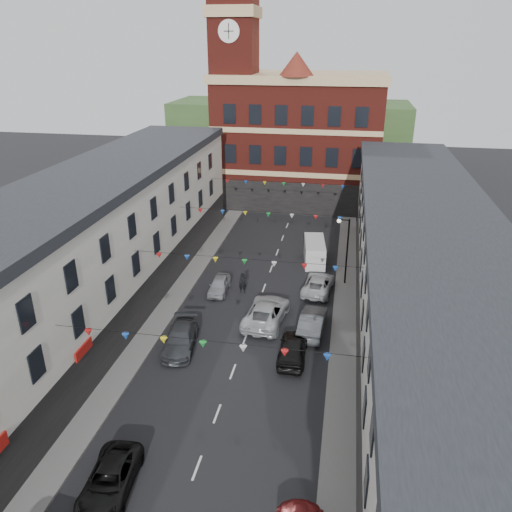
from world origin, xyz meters
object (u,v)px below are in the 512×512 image
Objects in this scene: street_lamp at (345,242)px; white_van at (314,251)px; car_right_f at (318,284)px; car_left_d at (180,339)px; pedestrian at (243,283)px; car_right_d at (293,348)px; moving_car at (266,312)px; car_left_e at (219,285)px; car_right_e at (312,322)px; car_left_c at (110,480)px.

street_lamp is 5.90m from white_van.
white_van is at bearing -76.50° from car_right_f.
pedestrian is (2.53, 8.84, 0.18)m from car_left_d.
car_right_d reaches higher than car_left_d.
car_left_d is 2.75× the size of pedestrian.
pedestrian is (-8.17, -3.14, -3.01)m from street_lamp.
moving_car reaches higher than car_left_d.
pedestrian reaches higher than car_right_d.
car_right_f is 1.03× the size of white_van.
car_right_d is 16.22m from white_van.
car_right_e is (8.22, -4.89, 0.16)m from car_left_e.
car_right_e is 0.99× the size of car_right_f.
street_lamp is 11.18m from car_left_e.
pedestrian is at bearing 79.02° from car_left_c.
car_right_e is at bearing 96.27° from car_right_f.
car_right_d is 0.93× the size of car_right_f.
car_right_e is 0.82× the size of moving_car.
car_right_e is (1.02, 3.61, 0.02)m from car_right_d.
car_right_f is 6.68m from moving_car.
white_van is at bearing -82.78° from car_right_e.
car_right_f is (8.20, 22.27, 0.04)m from car_left_c.
car_right_e reaches higher than car_left_c.
street_lamp reaches higher than moving_car.
car_right_f is (1.00, 10.10, -0.09)m from car_right_d.
pedestrian is at bearing 18.78° from car_right_f.
car_left_c is 20.66m from car_left_e.
moving_car reaches higher than car_right_e.
car_right_d reaches higher than car_left_c.
car_left_c is 1.23× the size of car_left_e.
car_left_c is 0.95× the size of car_right_e.
car_left_c is at bearing 75.85° from car_right_f.
white_van reaches higher than car_left_c.
car_left_c is 1.01× the size of car_right_d.
car_left_e is 0.82× the size of car_right_d.
moving_car is at bearing 68.62° from car_left_c.
white_van is 2.66× the size of pedestrian.
car_right_d is at bearing -6.68° from car_left_d.
car_left_d is 8.66m from car_left_e.
pedestrian is (-6.22, -1.40, 0.21)m from car_right_f.
street_lamp reaches higher than car_right_e.
white_van reaches higher than moving_car.
car_left_d is 9.54m from car_right_e.
white_van is (7.95, 16.36, 0.34)m from car_left_d.
car_right_f is at bearing 2.11° from pedestrian.
moving_car is at bearing 64.48° from car_right_f.
car_left_e is 6.23m from moving_car.
car_left_c is at bearing -95.14° from car_left_d.
street_lamp reaches higher than car_right_f.
street_lamp is at bearing -64.92° from white_van.
car_right_e is at bearing 172.19° from moving_car.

